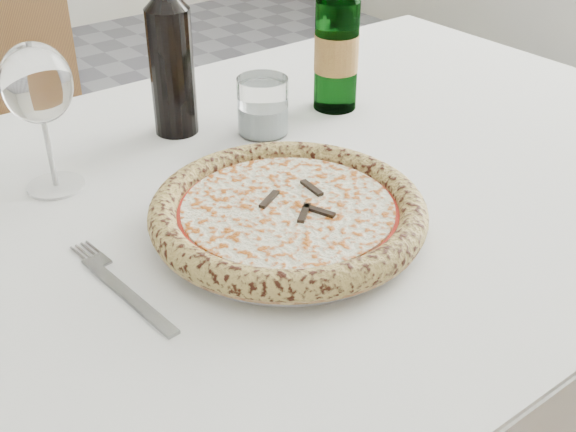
% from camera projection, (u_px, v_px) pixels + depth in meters
% --- Properties ---
extents(dining_table, '(1.53, 0.91, 0.76)m').
position_uv_depth(dining_table, '(242.00, 251.00, 0.97)').
color(dining_table, brown).
rests_on(dining_table, floor).
extents(chair_far, '(0.44, 0.44, 0.93)m').
position_uv_depth(chair_far, '(16.00, 153.00, 1.53)').
color(chair_far, brown).
rests_on(chair_far, floor).
extents(plate, '(0.29, 0.29, 0.02)m').
position_uv_depth(plate, '(288.00, 224.00, 0.85)').
color(plate, silver).
rests_on(plate, dining_table).
extents(pizza, '(0.33, 0.33, 0.03)m').
position_uv_depth(pizza, '(288.00, 211.00, 0.84)').
color(pizza, '#D4B572').
rests_on(pizza, plate).
extents(fork, '(0.03, 0.21, 0.00)m').
position_uv_depth(fork, '(121.00, 287.00, 0.76)').
color(fork, gray).
rests_on(fork, dining_table).
extents(wine_glass, '(0.09, 0.09, 0.19)m').
position_uv_depth(wine_glass, '(37.00, 87.00, 0.88)').
color(wine_glass, silver).
rests_on(wine_glass, dining_table).
extents(tumbler, '(0.08, 0.08, 0.09)m').
position_uv_depth(tumbler, '(263.00, 109.00, 1.07)').
color(tumbler, white).
rests_on(tumbler, dining_table).
extents(beer_bottle, '(0.07, 0.07, 0.27)m').
position_uv_depth(beer_bottle, '(337.00, 42.00, 1.12)').
color(beer_bottle, '#28602D').
rests_on(beer_bottle, dining_table).
extents(wine_bottle, '(0.07, 0.07, 0.27)m').
position_uv_depth(wine_bottle, '(171.00, 59.00, 1.04)').
color(wine_bottle, black).
rests_on(wine_bottle, dining_table).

